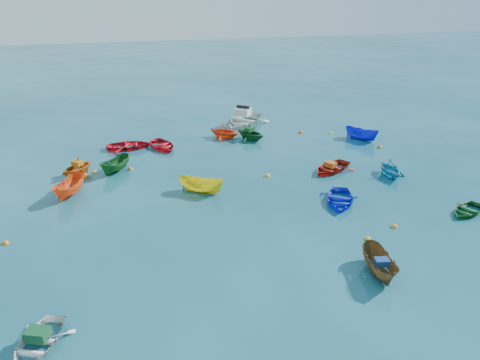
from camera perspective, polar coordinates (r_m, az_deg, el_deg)
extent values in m
plane|color=#0A3C4D|center=(24.01, 3.04, -5.44)|extent=(160.00, 160.00, 0.00)
imported|color=white|center=(18.25, -23.39, -18.18)|extent=(2.79, 3.21, 0.56)
imported|color=brown|center=(21.11, 16.53, -10.90)|extent=(1.57, 2.99, 1.10)
imported|color=#1121D5|center=(26.80, 12.02, -2.75)|extent=(3.28, 3.70, 0.64)
imported|color=#C15912|center=(31.68, -19.10, 0.59)|extent=(3.22, 3.24, 1.29)
imported|color=yellow|center=(27.60, -4.71, -1.50)|extent=(2.89, 2.38, 1.07)
imported|color=#124F1C|center=(27.90, 25.89, -3.63)|extent=(3.00, 2.68, 0.51)
imported|color=teal|center=(31.25, 17.73, 0.47)|extent=(2.06, 2.37, 1.21)
imported|color=red|center=(35.66, -13.35, 3.77)|extent=(3.31, 2.41, 0.67)
imported|color=#F05116|center=(28.81, -19.94, -1.79)|extent=(2.20, 3.12, 1.13)
imported|color=#124D1D|center=(36.67, 1.29, 4.94)|extent=(3.22, 3.30, 1.32)
imported|color=#B11B0E|center=(31.14, 11.03, 1.10)|extent=(3.85, 3.53, 0.65)
imported|color=#101ACD|center=(37.91, 14.53, 4.81)|extent=(2.45, 2.82, 1.06)
imported|color=red|center=(35.26, -9.44, 3.86)|extent=(3.02, 3.60, 0.64)
imported|color=#E34615|center=(37.11, -1.92, 5.16)|extent=(3.29, 3.27, 1.31)
imported|color=#13521B|center=(31.47, -14.84, 0.97)|extent=(2.48, 2.84, 1.07)
imported|color=silver|center=(40.39, 0.37, 6.68)|extent=(5.94, 6.17, 1.64)
cube|color=#124A27|center=(18.03, -23.47, -16.86)|extent=(0.91, 0.81, 0.37)
cube|color=navy|center=(20.63, 16.89, -9.54)|extent=(0.65, 0.54, 0.28)
cube|color=orange|center=(31.43, -19.22, 1.97)|extent=(0.80, 0.78, 0.31)
cube|color=#12481B|center=(36.48, 1.17, 6.20)|extent=(0.85, 0.82, 0.33)
cube|color=#D24F15|center=(30.89, 10.99, 1.89)|extent=(0.78, 0.84, 0.33)
sphere|color=orange|center=(24.95, -26.65, -6.95)|extent=(0.32, 0.32, 0.32)
sphere|color=gold|center=(23.51, 15.29, -6.98)|extent=(0.30, 0.30, 0.30)
sphere|color=orange|center=(24.99, 18.28, -5.48)|extent=(0.33, 0.33, 0.33)
sphere|color=orange|center=(31.63, -13.21, 1.25)|extent=(0.34, 0.34, 0.34)
sphere|color=gold|center=(29.80, 3.33, 0.47)|extent=(0.36, 0.36, 0.36)
sphere|color=#D0620B|center=(36.39, 16.63, 3.81)|extent=(0.38, 0.38, 0.38)
sphere|color=yellow|center=(31.73, -17.29, 0.87)|extent=(0.32, 0.32, 0.32)
sphere|color=#E2510C|center=(38.66, 7.41, 5.72)|extent=(0.38, 0.38, 0.38)
sphere|color=yellow|center=(38.93, 10.93, 5.61)|extent=(0.31, 0.31, 0.31)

